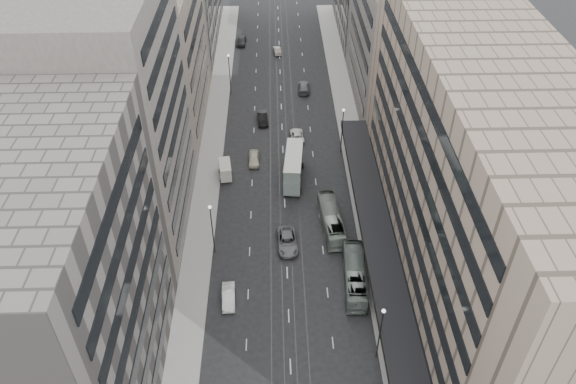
{
  "coord_description": "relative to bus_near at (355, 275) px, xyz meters",
  "views": [
    {
      "loc": [
        -1.26,
        -41.83,
        54.63
      ],
      "look_at": [
        0.39,
        18.05,
        5.38
      ],
      "focal_mm": 35.0,
      "sensor_mm": 36.0,
      "label": 1
    }
  ],
  "objects": [
    {
      "name": "bus_far",
      "position": [
        -2.07,
        10.52,
        -0.02
      ],
      "size": [
        3.37,
        10.8,
        2.96
      ],
      "primitive_type": "imported",
      "rotation": [
        0.0,
        0.0,
        3.23
      ],
      "color": "gray",
      "rests_on": "ground"
    },
    {
      "name": "lamp_left_far",
      "position": [
        -18.2,
        49.05,
        3.7
      ],
      "size": [
        0.44,
        0.44,
        8.32
      ],
      "color": "#262628",
      "rests_on": "ground"
    },
    {
      "name": "sidewalk_left",
      "position": [
        -20.5,
        31.55,
        -1.42
      ],
      "size": [
        4.0,
        125.0,
        0.15
      ],
      "primitive_type": "cube",
      "color": "gray",
      "rests_on": "ground"
    },
    {
      "name": "ground",
      "position": [
        -8.5,
        -5.95,
        -1.5
      ],
      "size": [
        220.0,
        220.0,
        0.0
      ],
      "primitive_type": "plane",
      "color": "black",
      "rests_on": "ground"
    },
    {
      "name": "building_left_c",
      "position": [
        -30.0,
        40.05,
        11.0
      ],
      "size": [
        15.0,
        28.0,
        25.0
      ],
      "primitive_type": "cube",
      "color": "#6D6354",
      "rests_on": "ground"
    },
    {
      "name": "building_left_a",
      "position": [
        -30.0,
        -13.95,
        13.5
      ],
      "size": [
        15.0,
        28.0,
        30.0
      ],
      "primitive_type": "cube",
      "color": "#5C5652",
      "rests_on": "ground"
    },
    {
      "name": "sedan_8",
      "position": [
        -16.95,
        71.55,
        -0.67
      ],
      "size": [
        2.26,
        4.96,
        1.65
      ],
      "primitive_type": "imported",
      "rotation": [
        0.0,
        0.0,
        -0.06
      ],
      "color": "black",
      "rests_on": "ground"
    },
    {
      "name": "department_store",
      "position": [
        12.95,
        2.05,
        13.45
      ],
      "size": [
        19.2,
        60.0,
        30.0
      ],
      "color": "#7C6A5A",
      "rests_on": "ground"
    },
    {
      "name": "building_left_b",
      "position": [
        -30.0,
        13.05,
        15.5
      ],
      "size": [
        15.0,
        26.0,
        34.0
      ],
      "primitive_type": "cube",
      "color": "#4B4541",
      "rests_on": "ground"
    },
    {
      "name": "sedan_4",
      "position": [
        -13.27,
        26.46,
        -0.74
      ],
      "size": [
        1.82,
        4.47,
        1.52
      ],
      "primitive_type": "imported",
      "rotation": [
        0.0,
        0.0,
        0.01
      ],
      "color": "beige",
      "rests_on": "ground"
    },
    {
      "name": "sedan_7",
      "position": [
        -3.97,
        50.0,
        -0.72
      ],
      "size": [
        2.41,
        5.48,
        1.57
      ],
      "primitive_type": "imported",
      "rotation": [
        0.0,
        0.0,
        3.1
      ],
      "color": "#565658",
      "rests_on": "ground"
    },
    {
      "name": "lamp_left_near",
      "position": [
        -18.2,
        6.05,
        3.7
      ],
      "size": [
        0.44,
        0.44,
        8.32
      ],
      "color": "#262628",
      "rests_on": "ground"
    },
    {
      "name": "bus_near",
      "position": [
        0.0,
        0.0,
        0.0
      ],
      "size": [
        3.16,
        10.9,
        3.0
      ],
      "primitive_type": "imported",
      "rotation": [
        0.0,
        0.0,
        3.08
      ],
      "color": "slate",
      "rests_on": "ground"
    },
    {
      "name": "sedan_5",
      "position": [
        -11.98,
        38.77,
        -0.71
      ],
      "size": [
        2.11,
        4.95,
        1.59
      ],
      "primitive_type": "imported",
      "rotation": [
        0.0,
        0.0,
        0.09
      ],
      "color": "black",
      "rests_on": "ground"
    },
    {
      "name": "lamp_right_near",
      "position": [
        1.2,
        -10.95,
        3.7
      ],
      "size": [
        0.44,
        0.44,
        8.32
      ],
      "color": "#262628",
      "rests_on": "ground"
    },
    {
      "name": "panel_van",
      "position": [
        -17.7,
        22.8,
        -0.12
      ],
      "size": [
        2.39,
        4.19,
        2.51
      ],
      "rotation": [
        0.0,
        0.0,
        0.13
      ],
      "color": "beige",
      "rests_on": "ground"
    },
    {
      "name": "sedan_2",
      "position": [
        -8.35,
        7.08,
        -0.68
      ],
      "size": [
        3.06,
        6.02,
        1.63
      ],
      "primitive_type": "imported",
      "rotation": [
        0.0,
        0.0,
        0.06
      ],
      "color": "slate",
      "rests_on": "ground"
    },
    {
      "name": "sidewalk_right",
      "position": [
        3.5,
        31.55,
        -1.42
      ],
      "size": [
        4.0,
        125.0,
        0.15
      ],
      "primitive_type": "cube",
      "color": "gray",
      "rests_on": "ground"
    },
    {
      "name": "sedan_6",
      "position": [
        -5.99,
        33.27,
        -0.84
      ],
      "size": [
        2.53,
        4.92,
        1.33
      ],
      "primitive_type": "imported",
      "rotation": [
        0.0,
        0.0,
        3.21
      ],
      "color": "silver",
      "rests_on": "ground"
    },
    {
      "name": "lamp_right_far",
      "position": [
        1.2,
        29.05,
        3.7
      ],
      "size": [
        0.44,
        0.44,
        8.32
      ],
      "color": "#262628",
      "rests_on": "ground"
    },
    {
      "name": "sedan_9",
      "position": [
        -8.97,
        66.73,
        -0.83
      ],
      "size": [
        1.94,
        4.2,
        1.34
      ],
      "primitive_type": "imported",
      "rotation": [
        0.0,
        0.0,
        3.27
      ],
      "color": "#9E9383",
      "rests_on": "ground"
    },
    {
      "name": "sedan_1",
      "position": [
        -15.85,
        -2.37,
        -0.76
      ],
      "size": [
        1.81,
        4.55,
        1.47
      ],
      "primitive_type": "imported",
      "rotation": [
        0.0,
        0.0,
        0.06
      ],
      "color": "white",
      "rests_on": "ground"
    },
    {
      "name": "building_right_mid",
      "position": [
        13.0,
        46.05,
        10.5
      ],
      "size": [
        15.0,
        28.0,
        24.0
      ],
      "primitive_type": "cube",
      "color": "#4B4541",
      "rests_on": "ground"
    },
    {
      "name": "double_decker",
      "position": [
        -7.0,
        21.52,
        1.17
      ],
      "size": [
        3.5,
        9.25,
        4.95
      ],
      "rotation": [
        0.0,
        0.0,
        -0.1
      ],
      "color": "gray",
      "rests_on": "ground"
    }
  ]
}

